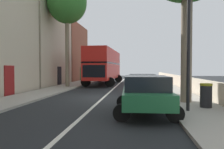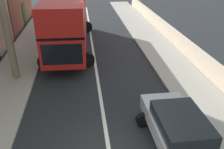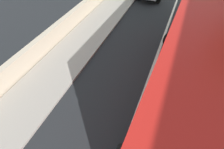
# 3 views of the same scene
# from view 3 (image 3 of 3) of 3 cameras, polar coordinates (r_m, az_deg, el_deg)

# --- Properties ---
(double_decker_bus) EXTENTS (3.81, 11.17, 4.06)m
(double_decker_bus) POSITION_cam_3_polar(r_m,az_deg,el_deg) (7.51, 26.37, 4.34)
(double_decker_bus) COLOR red
(double_decker_bus) RESTS_ON ground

